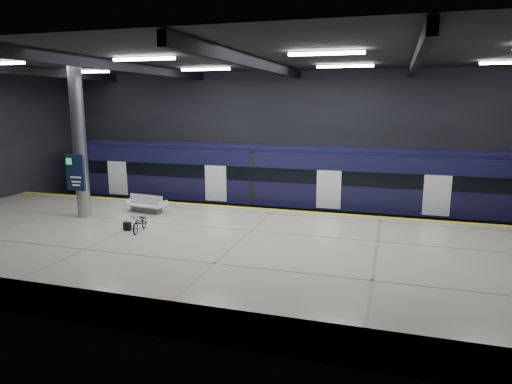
% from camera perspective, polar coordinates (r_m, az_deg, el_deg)
% --- Properties ---
extents(ground, '(30.00, 30.00, 0.00)m').
position_cam_1_polar(ground, '(19.92, 0.28, -7.12)').
color(ground, black).
rests_on(ground, ground).
extents(room_shell, '(30.10, 16.10, 8.05)m').
position_cam_1_polar(room_shell, '(18.92, 0.29, 9.56)').
color(room_shell, black).
rests_on(room_shell, ground).
extents(platform, '(30.00, 11.00, 1.10)m').
position_cam_1_polar(platform, '(17.49, -2.09, -7.87)').
color(platform, '#B6AE9A').
rests_on(platform, ground).
extents(safety_strip, '(30.00, 0.40, 0.01)m').
position_cam_1_polar(safety_strip, '(22.16, 2.32, -2.25)').
color(safety_strip, gold).
rests_on(safety_strip, platform).
extents(rails, '(30.00, 1.52, 0.16)m').
position_cam_1_polar(rails, '(25.00, 3.89, -3.13)').
color(rails, gray).
rests_on(rails, ground).
extents(train, '(29.40, 2.84, 3.79)m').
position_cam_1_polar(train, '(24.35, 6.74, 1.19)').
color(train, black).
rests_on(train, ground).
extents(bench, '(1.99, 1.04, 0.84)m').
position_cam_1_polar(bench, '(22.29, -13.53, -1.72)').
color(bench, '#595B60').
rests_on(bench, platform).
extents(bicycle, '(0.75, 1.51, 0.76)m').
position_cam_1_polar(bicycle, '(19.03, -14.29, -3.71)').
color(bicycle, '#99999E').
rests_on(bicycle, platform).
extents(pannier_bag, '(0.33, 0.23, 0.35)m').
position_cam_1_polar(pannier_bag, '(19.39, -15.79, -4.13)').
color(pannier_bag, black).
rests_on(pannier_bag, platform).
extents(info_column, '(0.90, 0.78, 6.90)m').
position_cam_1_polar(info_column, '(21.79, -21.24, 5.71)').
color(info_column, '#9EA0A5').
rests_on(info_column, platform).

